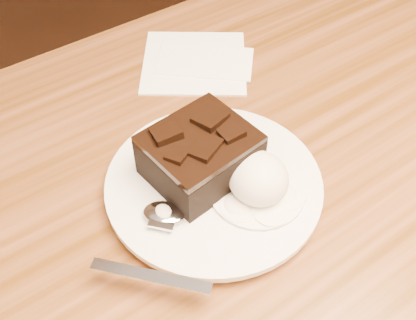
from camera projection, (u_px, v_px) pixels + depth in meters
plate at (214, 186)px, 0.51m from camera, size 0.22×0.22×0.02m
brownie at (200, 157)px, 0.49m from camera, size 0.11×0.09×0.05m
ice_cream_scoop at (258, 178)px, 0.48m from camera, size 0.06×0.06×0.05m
melt_puddle at (257, 190)px, 0.49m from camera, size 0.10×0.10×0.00m
spoon at (164, 214)px, 0.47m from camera, size 0.13×0.14×0.01m
napkin at (194, 61)px, 0.65m from camera, size 0.19×0.19×0.01m
crumb_a at (175, 181)px, 0.50m from camera, size 0.01×0.01×0.00m
crumb_b at (191, 217)px, 0.47m from camera, size 0.01×0.01×0.00m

